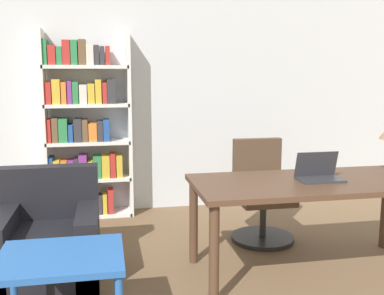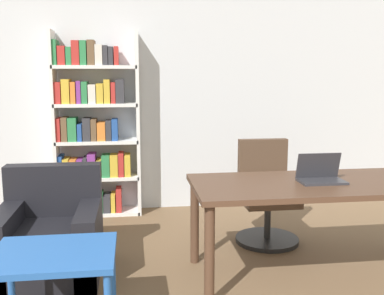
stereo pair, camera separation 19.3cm
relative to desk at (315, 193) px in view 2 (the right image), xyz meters
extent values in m
cube|color=silver|center=(-0.70, 1.97, 0.70)|extent=(8.00, 0.06, 2.70)
cube|color=#4C3323|center=(0.00, 0.00, 0.07)|extent=(1.86, 0.82, 0.04)
cylinder|color=#4C3323|center=(-0.87, -0.35, -0.30)|extent=(0.07, 0.07, 0.70)
cylinder|color=#4C3323|center=(-0.87, 0.35, -0.30)|extent=(0.07, 0.07, 0.70)
cube|color=#2D2D33|center=(0.04, -0.03, 0.10)|extent=(0.34, 0.20, 0.02)
cube|color=#2D2D33|center=(0.04, 0.05, 0.20)|extent=(0.34, 0.06, 0.20)
cube|color=#19233D|center=(0.04, 0.06, 0.20)|extent=(0.30, 0.05, 0.17)
cylinder|color=black|center=(-0.14, 0.71, -0.63)|extent=(0.58, 0.58, 0.04)
cylinder|color=#262626|center=(-0.14, 0.71, -0.44)|extent=(0.06, 0.06, 0.33)
cube|color=#4C3828|center=(-0.14, 0.71, -0.23)|extent=(0.49, 0.49, 0.10)
cube|color=#4C3828|center=(-0.14, 0.92, 0.05)|extent=(0.46, 0.08, 0.46)
cube|color=#2356A3|center=(-1.82, -0.60, -0.14)|extent=(0.70, 0.57, 0.04)
cylinder|color=#2356A3|center=(-2.13, -0.35, -0.40)|extent=(0.04, 0.04, 0.49)
cylinder|color=#2356A3|center=(-1.51, -0.35, -0.40)|extent=(0.04, 0.04, 0.49)
cube|color=black|center=(-2.01, 0.28, -0.46)|extent=(0.77, 0.80, 0.38)
cube|color=black|center=(-2.01, 0.60, -0.06)|extent=(0.77, 0.16, 0.42)
cube|color=black|center=(-2.31, 0.28, -0.38)|extent=(0.16, 0.80, 0.53)
cube|color=black|center=(-1.71, 0.28, -0.38)|extent=(0.16, 0.80, 0.53)
cube|color=white|center=(-2.17, 1.78, 0.35)|extent=(0.04, 0.28, 1.99)
cube|color=white|center=(-1.29, 1.78, 0.35)|extent=(0.04, 0.28, 1.99)
cube|color=white|center=(-1.73, 1.78, -0.63)|extent=(0.88, 0.28, 0.04)
cube|color=#7F338C|center=(-2.13, 1.78, -0.49)|extent=(0.05, 0.24, 0.24)
cube|color=gold|center=(-2.06, 1.78, -0.52)|extent=(0.07, 0.24, 0.19)
cube|color=#2D7F47|center=(-1.98, 1.78, -0.50)|extent=(0.07, 0.24, 0.22)
cube|color=#333338|center=(-1.91, 1.78, -0.50)|extent=(0.06, 0.24, 0.23)
cube|color=silver|center=(-1.83, 1.78, -0.50)|extent=(0.08, 0.24, 0.22)
cube|color=#7F338C|center=(-1.76, 1.78, -0.50)|extent=(0.04, 0.24, 0.23)
cube|color=#2D7F47|center=(-1.71, 1.78, -0.51)|extent=(0.04, 0.24, 0.21)
cube|color=#333338|center=(-1.65, 1.78, -0.52)|extent=(0.08, 0.24, 0.19)
cube|color=gold|center=(-1.58, 1.78, -0.52)|extent=(0.05, 0.24, 0.19)
cube|color=#B72D28|center=(-1.52, 1.78, -0.49)|extent=(0.06, 0.24, 0.25)
cube|color=white|center=(-1.73, 1.78, -0.23)|extent=(0.88, 0.28, 0.04)
cube|color=#234C99|center=(-2.13, 1.78, -0.10)|extent=(0.05, 0.24, 0.24)
cube|color=gold|center=(-2.07, 1.78, -0.11)|extent=(0.06, 0.24, 0.21)
cube|color=orange|center=(-2.00, 1.78, -0.12)|extent=(0.07, 0.24, 0.20)
cube|color=#7F338C|center=(-1.92, 1.78, -0.12)|extent=(0.06, 0.24, 0.20)
cube|color=#333338|center=(-1.87, 1.78, -0.11)|extent=(0.04, 0.24, 0.21)
cube|color=#7F338C|center=(-1.80, 1.78, -0.09)|extent=(0.08, 0.24, 0.25)
cube|color=gold|center=(-1.72, 1.78, -0.12)|extent=(0.05, 0.24, 0.19)
cube|color=#2D7F47|center=(-1.65, 1.78, -0.10)|extent=(0.08, 0.24, 0.23)
cube|color=gold|center=(-1.56, 1.78, -0.10)|extent=(0.08, 0.24, 0.23)
cube|color=#B72D28|center=(-1.49, 1.78, -0.09)|extent=(0.06, 0.24, 0.25)
cube|color=gold|center=(-1.42, 1.78, -0.10)|extent=(0.06, 0.24, 0.23)
cube|color=white|center=(-1.73, 1.78, 0.16)|extent=(0.88, 0.28, 0.04)
cube|color=#B72D28|center=(-2.13, 1.78, 0.30)|extent=(0.05, 0.24, 0.24)
cube|color=brown|center=(-2.07, 1.78, 0.31)|extent=(0.06, 0.24, 0.25)
cube|color=#2D7F47|center=(-1.99, 1.78, 0.31)|extent=(0.09, 0.24, 0.25)
cube|color=#234C99|center=(-1.91, 1.78, 0.27)|extent=(0.05, 0.24, 0.18)
cube|color=#333338|center=(-1.84, 1.78, 0.30)|extent=(0.08, 0.24, 0.24)
cube|color=brown|center=(-1.76, 1.78, 0.30)|extent=(0.06, 0.24, 0.23)
cube|color=orange|center=(-1.68, 1.78, 0.28)|extent=(0.09, 0.24, 0.19)
cube|color=#333338|center=(-1.61, 1.78, 0.29)|extent=(0.06, 0.24, 0.21)
cube|color=#234C99|center=(-1.54, 1.78, 0.30)|extent=(0.06, 0.24, 0.23)
cube|color=white|center=(-1.73, 1.78, 0.56)|extent=(0.88, 0.28, 0.04)
cube|color=#B72D28|center=(-2.12, 1.78, 0.69)|extent=(0.07, 0.24, 0.22)
cube|color=gold|center=(-2.04, 1.78, 0.71)|extent=(0.08, 0.24, 0.25)
cube|color=orange|center=(-1.96, 1.78, 0.69)|extent=(0.05, 0.24, 0.23)
cube|color=#7F338C|center=(-1.90, 1.78, 0.70)|extent=(0.04, 0.24, 0.24)
cube|color=#2D7F47|center=(-1.84, 1.78, 0.70)|extent=(0.06, 0.24, 0.23)
cube|color=silver|center=(-1.77, 1.78, 0.68)|extent=(0.08, 0.24, 0.20)
cube|color=gold|center=(-1.69, 1.78, 0.69)|extent=(0.07, 0.24, 0.21)
cube|color=gold|center=(-1.61, 1.78, 0.71)|extent=(0.06, 0.24, 0.25)
cube|color=#B72D28|center=(-1.55, 1.78, 0.69)|extent=(0.05, 0.24, 0.22)
cube|color=#333338|center=(-1.48, 1.78, 0.71)|extent=(0.09, 0.24, 0.25)
cube|color=white|center=(-1.73, 1.78, 0.96)|extent=(0.88, 0.28, 0.04)
cube|color=#2D7F47|center=(-2.13, 1.78, 1.11)|extent=(0.04, 0.24, 0.26)
cube|color=#B72D28|center=(-2.06, 1.78, 1.08)|extent=(0.08, 0.24, 0.19)
cube|color=#2D7F47|center=(-1.99, 1.78, 1.07)|extent=(0.05, 0.24, 0.18)
cube|color=#B72D28|center=(-1.92, 1.78, 1.10)|extent=(0.08, 0.24, 0.25)
cube|color=#2D7F47|center=(-1.84, 1.78, 1.10)|extent=(0.07, 0.24, 0.25)
cube|color=brown|center=(-1.76, 1.78, 1.11)|extent=(0.07, 0.24, 0.26)
cube|color=silver|center=(-1.69, 1.78, 1.08)|extent=(0.08, 0.24, 0.21)
cube|color=#333338|center=(-1.62, 1.78, 1.08)|extent=(0.05, 0.24, 0.20)
cube|color=#333338|center=(-1.56, 1.78, 1.07)|extent=(0.05, 0.24, 0.19)
cube|color=#B72D28|center=(-1.51, 1.78, 1.08)|extent=(0.05, 0.24, 0.19)
camera|label=1|loc=(-1.55, -3.10, 0.89)|focal=42.00mm
camera|label=2|loc=(-1.36, -3.13, 0.89)|focal=42.00mm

